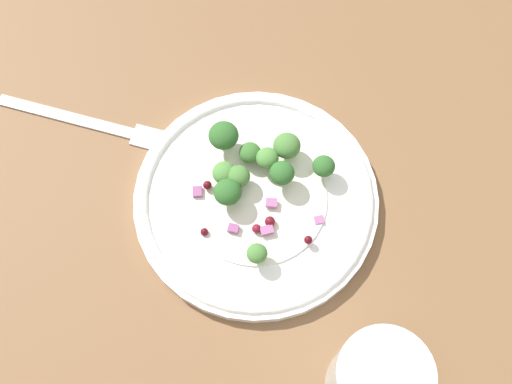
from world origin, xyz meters
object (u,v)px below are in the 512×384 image
object	(u,v)px
fork	(92,123)
water_glass	(377,381)
broccoli_floret_1	(324,166)
broccoli_floret_0	(257,254)
plate	(256,199)
broccoli_floret_2	(287,146)

from	to	relation	value
fork	water_glass	world-z (taller)	water_glass
broccoli_floret_1	water_glass	bearing A→B (deg)	89.90
broccoli_floret_0	water_glass	xyz separation A→B (cm)	(-7.79, 12.95, 1.53)
plate	water_glass	size ratio (longest dim) A/B	2.72
broccoli_floret_1	broccoli_floret_2	distance (cm)	4.10
broccoli_floret_1	fork	xyz separation A→B (cm)	(22.17, -10.16, -2.73)
broccoli_floret_1	broccoli_floret_2	bearing A→B (deg)	-40.65
broccoli_floret_0	water_glass	world-z (taller)	water_glass
broccoli_floret_0	broccoli_floret_2	size ratio (longest dim) A/B	0.72
water_glass	broccoli_floret_1	bearing A→B (deg)	-90.10
broccoli_floret_2	plate	bearing A→B (deg)	47.31
broccoli_floret_1	plate	bearing A→B (deg)	11.60
broccoli_floret_1	water_glass	distance (cm)	20.51
fork	broccoli_floret_1	bearing A→B (deg)	155.38
broccoli_floret_1	fork	world-z (taller)	broccoli_floret_1
broccoli_floret_1	fork	size ratio (longest dim) A/B	0.13
plate	broccoli_floret_2	distance (cm)	6.01
plate	broccoli_floret_1	world-z (taller)	broccoli_floret_1
fork	broccoli_floret_2	bearing A→B (deg)	158.55
plate	broccoli_floret_1	xyz separation A→B (cm)	(-6.87, -1.41, 2.12)
fork	water_glass	xyz separation A→B (cm)	(-22.14, 30.62, 4.16)
water_glass	fork	bearing A→B (deg)	-54.14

